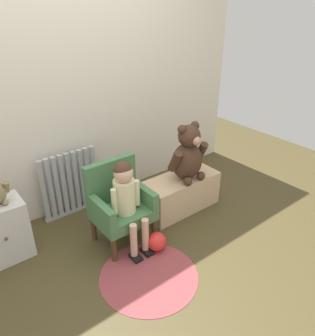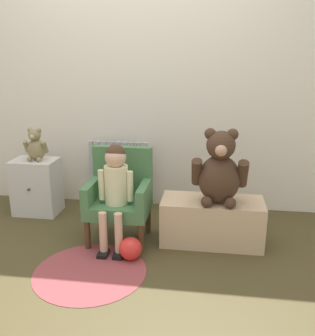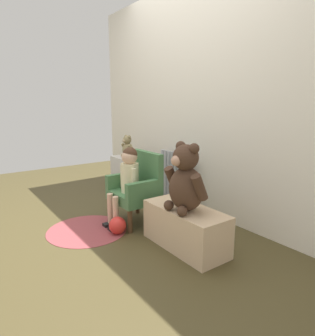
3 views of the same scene
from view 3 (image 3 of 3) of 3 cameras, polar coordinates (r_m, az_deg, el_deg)
The scene contains 11 objects.
ground_plane at distance 2.85m, azimuth -12.12°, elevation -11.96°, with size 6.00×6.00×0.00m, color #463C20.
back_wall at distance 3.27m, azimuth 7.24°, elevation 12.98°, with size 3.80×0.05×2.40m, color silver.
radiator at distance 3.41m, azimuth 3.51°, elevation -2.15°, with size 0.56×0.05×0.61m.
small_dresser at distance 3.84m, azimuth -5.79°, elevation -1.47°, with size 0.38×0.29×0.49m.
child_armchair at distance 2.94m, azimuth -3.80°, elevation -3.66°, with size 0.45×0.38×0.69m.
child_figure at distance 2.85m, azimuth -5.74°, elevation -1.24°, with size 0.25×0.35×0.75m.
low_bench at distance 2.49m, azimuth 5.31°, elevation -11.23°, with size 0.74×0.33×0.34m, color #CEAD86.
large_teddy_bear at distance 2.30m, azimuth 5.40°, elevation -2.53°, with size 0.39×0.28×0.54m.
small_teddy_bear at distance 3.75m, azimuth -5.72°, elevation 3.89°, with size 0.20×0.14×0.28m.
floor_rug at distance 2.91m, azimuth -13.24°, elevation -11.40°, with size 0.73×0.73×0.01m, color #903D41.
toy_ball at distance 2.77m, azimuth -7.61°, elevation -10.77°, with size 0.16×0.16×0.16m, color red.
Camera 3 is at (2.40, -1.00, 1.17)m, focal length 32.00 mm.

